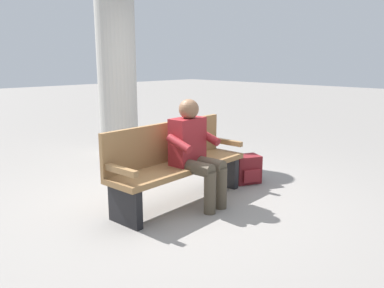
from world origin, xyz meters
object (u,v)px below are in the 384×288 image
(bench_near, at_px, (176,162))
(person_seated, at_px, (195,150))
(support_pillar, at_px, (116,62))
(backpack, at_px, (247,169))

(bench_near, relative_size, person_seated, 1.55)
(support_pillar, bearing_deg, bench_near, 70.24)
(bench_near, xyz_separation_m, person_seated, (-0.08, 0.23, 0.17))
(support_pillar, bearing_deg, backpack, 96.42)
(person_seated, distance_m, support_pillar, 2.85)
(person_seated, distance_m, backpack, 1.14)
(person_seated, xyz_separation_m, backpack, (-1.05, -0.08, -0.45))
(bench_near, height_order, person_seated, person_seated)
(backpack, bearing_deg, bench_near, -7.54)
(person_seated, relative_size, support_pillar, 0.38)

